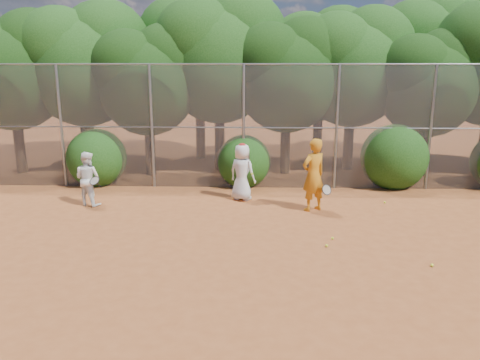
{
  "coord_description": "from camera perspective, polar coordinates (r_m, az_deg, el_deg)",
  "views": [
    {
      "loc": [
        -0.61,
        -9.12,
        3.94
      ],
      "look_at": [
        -1.0,
        2.5,
        1.1
      ],
      "focal_mm": 35.0,
      "sensor_mm": 36.0,
      "label": 1
    }
  ],
  "objects": [
    {
      "name": "tree_3",
      "position": [
        18.02,
        -2.39,
        15.16
      ],
      "size": [
        4.89,
        4.26,
        6.7
      ],
      "color": "black",
      "rests_on": "ground"
    },
    {
      "name": "bush_2",
      "position": [
        16.34,
        18.3,
        3.02
      ],
      "size": [
        2.2,
        2.2,
        2.2
      ],
      "primitive_type": "sphere",
      "color": "#163F0F",
      "rests_on": "ground"
    },
    {
      "name": "ball_3",
      "position": [
        10.72,
        10.51,
        -7.88
      ],
      "size": [
        0.07,
        0.07,
        0.07
      ],
      "primitive_type": "sphere",
      "color": "yellow",
      "rests_on": "ground"
    },
    {
      "name": "tree_5",
      "position": [
        18.53,
        13.74,
        13.68
      ],
      "size": [
        4.51,
        3.92,
        6.17
      ],
      "color": "black",
      "rests_on": "ground"
    },
    {
      "name": "ball_1",
      "position": [
        10.32,
        22.36,
        -9.59
      ],
      "size": [
        0.07,
        0.07,
        0.07
      ],
      "primitive_type": "sphere",
      "color": "yellow",
      "rests_on": "ground"
    },
    {
      "name": "fence_back",
      "position": [
        15.24,
        3.78,
        6.58
      ],
      "size": [
        20.05,
        0.09,
        4.03
      ],
      "color": "gray",
      "rests_on": "ground"
    },
    {
      "name": "tree_10",
      "position": [
        20.31,
        -4.83,
        15.61
      ],
      "size": [
        5.15,
        4.48,
        7.06
      ],
      "color": "black",
      "rests_on": "ground"
    },
    {
      "name": "tree_9",
      "position": [
        21.27,
        -18.82,
        14.09
      ],
      "size": [
        4.83,
        4.2,
        6.62
      ],
      "color": "black",
      "rests_on": "ground"
    },
    {
      "name": "bush_0",
      "position": [
        16.6,
        -17.09,
        2.91
      ],
      "size": [
        2.0,
        2.0,
        2.0
      ],
      "primitive_type": "sphere",
      "color": "#163F0F",
      "rests_on": "ground"
    },
    {
      "name": "ball_0",
      "position": [
        11.19,
        11.21,
        -6.98
      ],
      "size": [
        0.07,
        0.07,
        0.07
      ],
      "primitive_type": "sphere",
      "color": "yellow",
      "rests_on": "ground"
    },
    {
      "name": "player_teen",
      "position": [
        13.98,
        0.26,
        0.99
      ],
      "size": [
        0.99,
        0.88,
        1.73
      ],
      "rotation": [
        0.0,
        0.0,
        2.63
      ],
      "color": "silver",
      "rests_on": "ground"
    },
    {
      "name": "tree_1",
      "position": [
        18.76,
        -18.34,
        13.73
      ],
      "size": [
        4.64,
        4.03,
        6.35
      ],
      "color": "black",
      "rests_on": "ground"
    },
    {
      "name": "tree_12",
      "position": [
        21.6,
        22.04,
        14.27
      ],
      "size": [
        5.02,
        4.37,
        6.88
      ],
      "color": "black",
      "rests_on": "ground"
    },
    {
      "name": "tree_11",
      "position": [
        19.94,
        9.92,
        14.17
      ],
      "size": [
        4.64,
        4.03,
        6.35
      ],
      "color": "black",
      "rests_on": "ground"
    },
    {
      "name": "tree_6",
      "position": [
        18.23,
        22.12,
        11.26
      ],
      "size": [
        3.86,
        3.36,
        5.29
      ],
      "color": "black",
      "rests_on": "ground"
    },
    {
      "name": "player_white",
      "position": [
        14.15,
        -18.07,
        0.16
      ],
      "size": [
        0.94,
        0.87,
        1.57
      ],
      "rotation": [
        0.0,
        0.0,
        2.79
      ],
      "color": "white",
      "rests_on": "ground"
    },
    {
      "name": "bush_1",
      "position": [
        15.72,
        0.46,
        2.57
      ],
      "size": [
        1.8,
        1.8,
        1.8
      ],
      "primitive_type": "sphere",
      "color": "#163F0F",
      "rests_on": "ground"
    },
    {
      "name": "tree_4",
      "position": [
        17.4,
        5.91,
        13.05
      ],
      "size": [
        4.19,
        3.64,
        5.73
      ],
      "color": "black",
      "rests_on": "ground"
    },
    {
      "name": "ball_4",
      "position": [
        14.42,
        17.23,
        -2.62
      ],
      "size": [
        0.07,
        0.07,
        0.07
      ],
      "primitive_type": "sphere",
      "color": "yellow",
      "rests_on": "ground"
    },
    {
      "name": "player_yellow",
      "position": [
        13.05,
        8.95,
        0.6
      ],
      "size": [
        0.96,
        0.81,
        2.03
      ],
      "rotation": [
        0.0,
        0.0,
        3.71
      ],
      "color": "#C77817",
      "rests_on": "ground"
    },
    {
      "name": "tree_0",
      "position": [
        19.3,
        -25.97,
        12.36
      ],
      "size": [
        4.38,
        3.81,
        6.0
      ],
      "color": "black",
      "rests_on": "ground"
    },
    {
      "name": "ground",
      "position": [
        9.95,
        5.36,
        -9.65
      ],
      "size": [
        80.0,
        80.0,
        0.0
      ],
      "primitive_type": "plane",
      "color": "brown",
      "rests_on": "ground"
    },
    {
      "name": "tree_2",
      "position": [
        17.39,
        -11.09,
        12.3
      ],
      "size": [
        3.99,
        3.47,
        5.47
      ],
      "color": "black",
      "rests_on": "ground"
    }
  ]
}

